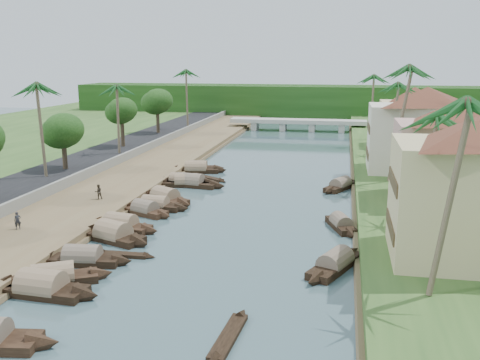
# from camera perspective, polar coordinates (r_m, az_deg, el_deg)

# --- Properties ---
(ground) EXTENTS (220.00, 220.00, 0.00)m
(ground) POSITION_cam_1_polar(r_m,az_deg,el_deg) (42.66, -2.49, -7.20)
(ground) COLOR #3D575C
(ground) RESTS_ON ground
(left_bank) EXTENTS (10.00, 180.00, 0.80)m
(left_bank) POSITION_cam_1_polar(r_m,az_deg,el_deg) (65.78, -12.02, 0.05)
(left_bank) COLOR brown
(left_bank) RESTS_ON ground
(right_bank) EXTENTS (16.00, 180.00, 1.20)m
(right_bank) POSITION_cam_1_polar(r_m,az_deg,el_deg) (61.33, 19.68, -1.16)
(right_bank) COLOR #2A4C1E
(right_bank) RESTS_ON ground
(road) EXTENTS (8.00, 180.00, 1.40)m
(road) POSITION_cam_1_polar(r_m,az_deg,el_deg) (69.46, -18.50, 0.58)
(road) COLOR black
(road) RESTS_ON ground
(retaining_wall) EXTENTS (0.40, 180.00, 1.10)m
(retaining_wall) POSITION_cam_1_polar(r_m,az_deg,el_deg) (67.33, -15.35, 0.99)
(retaining_wall) COLOR gray
(retaining_wall) RESTS_ON left_bank
(treeline) EXTENTS (120.00, 14.00, 8.00)m
(treeline) POSITION_cam_1_polar(r_m,az_deg,el_deg) (139.68, 7.22, 8.32)
(treeline) COLOR #16380F
(treeline) RESTS_ON ground
(bridge) EXTENTS (28.00, 4.00, 2.40)m
(bridge) POSITION_cam_1_polar(r_m,az_deg,el_deg) (112.10, 6.18, 6.11)
(bridge) COLOR #A4A59A
(bridge) RESTS_ON ground
(building_mid) EXTENTS (14.11, 14.11, 9.70)m
(building_mid) POSITION_cam_1_polar(r_m,az_deg,el_deg) (54.64, 22.03, 2.96)
(building_mid) COLOR tan
(building_mid) RESTS_ON right_bank
(building_far) EXTENTS (15.59, 15.59, 10.20)m
(building_far) POSITION_cam_1_polar(r_m,az_deg,el_deg) (68.12, 19.08, 5.17)
(building_far) COLOR beige
(building_far) RESTS_ON right_bank
(building_distant) EXTENTS (12.62, 12.62, 9.20)m
(building_distant) POSITION_cam_1_polar(r_m,az_deg,el_deg) (88.02, 17.99, 6.48)
(building_distant) COLOR tan
(building_distant) RESTS_ON right_bank
(sampan_1) EXTENTS (8.26, 2.41, 2.41)m
(sampan_1) POSITION_cam_1_polar(r_m,az_deg,el_deg) (36.66, -20.40, -10.76)
(sampan_1) COLOR black
(sampan_1) RESTS_ON ground
(sampan_2) EXTENTS (7.68, 5.28, 2.11)m
(sampan_2) POSITION_cam_1_polar(r_m,az_deg,el_deg) (37.94, -19.29, -9.88)
(sampan_2) COLOR black
(sampan_2) RESTS_ON ground
(sampan_3) EXTENTS (7.67, 2.38, 2.06)m
(sampan_3) POSITION_cam_1_polar(r_m,az_deg,el_deg) (40.85, -16.44, -8.05)
(sampan_3) COLOR black
(sampan_3) RESTS_ON ground
(sampan_4) EXTENTS (7.81, 3.18, 2.18)m
(sampan_4) POSITION_cam_1_polar(r_m,az_deg,el_deg) (47.86, -12.57, -4.74)
(sampan_4) COLOR black
(sampan_4) RESTS_ON ground
(sampan_5) EXTENTS (7.88, 4.52, 2.44)m
(sampan_5) POSITION_cam_1_polar(r_m,az_deg,el_deg) (45.34, -13.36, -5.76)
(sampan_5) COLOR black
(sampan_5) RESTS_ON ground
(sampan_6) EXTENTS (6.65, 4.01, 2.01)m
(sampan_6) POSITION_cam_1_polar(r_m,az_deg,el_deg) (52.09, -10.10, -3.20)
(sampan_6) COLOR black
(sampan_6) RESTS_ON ground
(sampan_7) EXTENTS (7.43, 2.12, 1.98)m
(sampan_7) POSITION_cam_1_polar(r_m,az_deg,el_deg) (53.72, -9.03, -2.67)
(sampan_7) COLOR black
(sampan_7) RESTS_ON ground
(sampan_8) EXTENTS (7.56, 5.38, 2.36)m
(sampan_8) POSITION_cam_1_polar(r_m,az_deg,el_deg) (56.15, -7.99, -1.95)
(sampan_8) COLOR black
(sampan_8) RESTS_ON ground
(sampan_9) EXTENTS (9.27, 3.15, 2.29)m
(sampan_9) POSITION_cam_1_polar(r_m,az_deg,el_deg) (62.86, -5.35, -0.30)
(sampan_9) COLOR black
(sampan_9) RESTS_ON ground
(sampan_10) EXTENTS (7.06, 1.91, 1.97)m
(sampan_10) POSITION_cam_1_polar(r_m,az_deg,el_deg) (63.89, -6.38, -0.11)
(sampan_10) COLOR black
(sampan_10) RESTS_ON ground
(sampan_11) EXTENTS (7.83, 3.34, 2.20)m
(sampan_11) POSITION_cam_1_polar(r_m,az_deg,el_deg) (63.00, -5.77, -0.28)
(sampan_11) COLOR black
(sampan_11) RESTS_ON ground
(sampan_12) EXTENTS (7.40, 2.30, 1.80)m
(sampan_12) POSITION_cam_1_polar(r_m,az_deg,el_deg) (71.99, -4.51, 1.38)
(sampan_12) COLOR black
(sampan_12) RESTS_ON ground
(sampan_13) EXTENTS (8.48, 3.09, 2.27)m
(sampan_13) POSITION_cam_1_polar(r_m,az_deg,el_deg) (70.49, -4.72, 1.14)
(sampan_13) COLOR black
(sampan_13) RESTS_ON ground
(sampan_14) EXTENTS (4.79, 8.21, 2.04)m
(sampan_14) POSITION_cam_1_polar(r_m,az_deg,el_deg) (38.88, 10.12, -8.79)
(sampan_14) COLOR black
(sampan_14) RESTS_ON ground
(sampan_15) EXTENTS (3.42, 6.51, 1.79)m
(sampan_15) POSITION_cam_1_polar(r_m,az_deg,el_deg) (47.93, 10.72, -4.65)
(sampan_15) COLOR black
(sampan_15) RESTS_ON ground
(sampan_16) EXTENTS (4.73, 7.52, 1.92)m
(sampan_16) POSITION_cam_1_polar(r_m,az_deg,el_deg) (62.34, 10.68, -0.59)
(sampan_16) COLOR black
(sampan_16) RESTS_ON ground
(canoe_0) EXTENTS (1.39, 6.78, 0.89)m
(canoe_0) POSITION_cam_1_polar(r_m,az_deg,el_deg) (29.64, -1.25, -16.43)
(canoe_0) COLOR black
(canoe_0) RESTS_ON ground
(canoe_1) EXTENTS (4.99, 0.93, 0.80)m
(canoe_1) POSITION_cam_1_polar(r_m,az_deg,el_deg) (41.67, -12.26, -7.85)
(canoe_1) COLOR black
(canoe_1) RESTS_ON ground
(canoe_2) EXTENTS (5.62, 4.20, 0.90)m
(canoe_2) POSITION_cam_1_polar(r_m,az_deg,el_deg) (66.53, -3.30, 0.19)
(canoe_2) COLOR black
(canoe_2) RESTS_ON ground
(palm_0) EXTENTS (3.20, 3.20, 12.69)m
(palm_0) POSITION_cam_1_polar(r_m,az_deg,el_deg) (30.84, 21.49, 7.28)
(palm_0) COLOR #72614C
(palm_0) RESTS_ON ground
(palm_1) EXTENTS (3.20, 3.20, 10.47)m
(palm_1) POSITION_cam_1_polar(r_m,az_deg,el_deg) (45.89, 19.28, 6.27)
(palm_1) COLOR #72614C
(palm_1) RESTS_ON ground
(palm_2) EXTENTS (3.20, 3.20, 14.08)m
(palm_2) POSITION_cam_1_polar(r_m,az_deg,el_deg) (60.75, 16.59, 11.17)
(palm_2) COLOR #72614C
(palm_2) RESTS_ON ground
(palm_3) EXTENTS (3.20, 3.20, 11.54)m
(palm_3) POSITION_cam_1_polar(r_m,az_deg,el_deg) (78.86, 16.03, 9.66)
(palm_3) COLOR #72614C
(palm_3) RESTS_ON ground
(palm_5) EXTENTS (3.20, 3.20, 11.98)m
(palm_5) POSITION_cam_1_polar(r_m,az_deg,el_deg) (64.15, -20.70, 9.29)
(palm_5) COLOR #72614C
(palm_5) RESTS_ON ground
(palm_6) EXTENTS (3.20, 3.20, 11.04)m
(palm_6) POSITION_cam_1_polar(r_m,az_deg,el_deg) (77.63, -13.06, 9.56)
(palm_6) COLOR #72614C
(palm_6) RESTS_ON ground
(palm_7) EXTENTS (3.20, 3.20, 12.19)m
(palm_7) POSITION_cam_1_polar(r_m,az_deg,el_deg) (93.33, 14.08, 10.55)
(palm_7) COLOR #72614C
(palm_7) RESTS_ON ground
(palm_8) EXTENTS (3.20, 3.20, 12.59)m
(palm_8) POSITION_cam_1_polar(r_m,az_deg,el_deg) (104.44, -5.73, 11.38)
(palm_8) COLOR #72614C
(palm_8) RESTS_ON ground
(tree_3) EXTENTS (4.82, 4.82, 6.63)m
(tree_3) POSITION_cam_1_polar(r_m,az_deg,el_deg) (68.51, -18.37, 4.91)
(tree_3) COLOR #493A2A
(tree_3) RESTS_ON ground
(tree_4) EXTENTS (4.46, 4.46, 7.28)m
(tree_4) POSITION_cam_1_polar(r_m,az_deg,el_deg) (84.17, -12.53, 7.13)
(tree_4) COLOR #493A2A
(tree_4) RESTS_ON ground
(tree_5) EXTENTS (5.20, 5.20, 7.78)m
(tree_5) POSITION_cam_1_polar(r_m,az_deg,el_deg) (99.00, -8.83, 8.21)
(tree_5) COLOR #493A2A
(tree_5) RESTS_ON ground
(tree_6) EXTENTS (4.11, 4.11, 7.00)m
(tree_6) POSITION_cam_1_polar(r_m,az_deg,el_deg) (69.75, 23.08, 5.01)
(tree_6) COLOR #493A2A
(tree_6) RESTS_ON ground
(person_near) EXTENTS (0.64, 0.62, 1.48)m
(person_near) POSITION_cam_1_polar(r_m,az_deg,el_deg) (47.91, -22.63, -4.02)
(person_near) COLOR #23242A
(person_near) RESTS_ON left_bank
(person_far) EXTENTS (0.93, 0.92, 1.52)m
(person_far) POSITION_cam_1_polar(r_m,az_deg,el_deg) (55.51, -14.87, -1.22)
(person_far) COLOR #393228
(person_far) RESTS_ON left_bank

